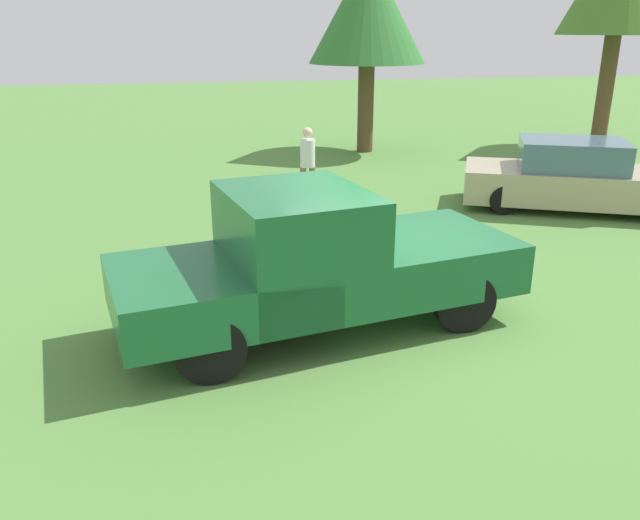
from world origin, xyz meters
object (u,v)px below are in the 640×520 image
Objects in this scene: pickup_truck at (310,258)px; tree_far_center at (368,9)px; sedan_far at (578,178)px; person_bystander at (308,161)px.

pickup_truck is 0.93× the size of tree_far_center.
tree_far_center reaches higher than sedan_far.
tree_far_center is at bearing 60.34° from pickup_truck.
pickup_truck is 7.98m from sedan_far.
sedan_far is 0.88× the size of tree_far_center.
sedan_far is at bearing 108.82° from tree_far_center.
tree_far_center is at bearing -21.21° from person_bystander.
sedan_far is at bearing -101.91° from person_bystander.
sedan_far is at bearing 23.32° from pickup_truck.
tree_far_center reaches higher than pickup_truck.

